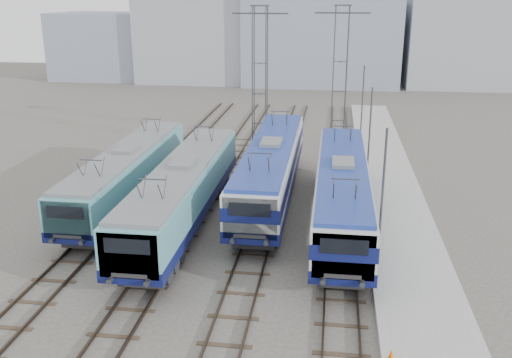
% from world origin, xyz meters
% --- Properties ---
extents(ground, '(160.00, 160.00, 0.00)m').
position_xyz_m(ground, '(0.00, 0.00, 0.00)').
color(ground, '#514C47').
extents(platform, '(4.00, 70.00, 0.30)m').
position_xyz_m(platform, '(10.20, 8.00, 0.15)').
color(platform, '#9E9E99').
rests_on(platform, ground).
extents(locomotive_far_left, '(2.76, 17.42, 3.28)m').
position_xyz_m(locomotive_far_left, '(-6.75, 8.33, 2.18)').
color(locomotive_far_left, '#0D134B').
rests_on(locomotive_far_left, ground).
extents(locomotive_center_left, '(2.92, 18.42, 3.47)m').
position_xyz_m(locomotive_center_left, '(-2.25, 5.16, 2.29)').
color(locomotive_center_left, '#0D134B').
rests_on(locomotive_center_left, ground).
extents(locomotive_center_right, '(2.99, 18.90, 3.55)m').
position_xyz_m(locomotive_center_right, '(2.25, 10.10, 2.40)').
color(locomotive_center_right, '#0D134B').
rests_on(locomotive_center_right, ground).
extents(locomotive_far_right, '(2.93, 18.54, 3.48)m').
position_xyz_m(locomotive_far_right, '(6.75, 6.41, 2.36)').
color(locomotive_far_right, '#0D134B').
rests_on(locomotive_far_right, ground).
extents(catenary_tower_west, '(4.50, 1.20, 12.00)m').
position_xyz_m(catenary_tower_west, '(0.00, 22.00, 6.64)').
color(catenary_tower_west, '#3F4247').
rests_on(catenary_tower_west, ground).
extents(catenary_tower_east, '(4.50, 1.20, 12.00)m').
position_xyz_m(catenary_tower_east, '(6.50, 24.00, 6.64)').
color(catenary_tower_east, '#3F4247').
rests_on(catenary_tower_east, ground).
extents(mast_front, '(0.12, 0.12, 7.00)m').
position_xyz_m(mast_front, '(8.60, 2.00, 3.50)').
color(mast_front, '#3F4247').
rests_on(mast_front, ground).
extents(mast_mid, '(0.12, 0.12, 7.00)m').
position_xyz_m(mast_mid, '(8.60, 14.00, 3.50)').
color(mast_mid, '#3F4247').
rests_on(mast_mid, ground).
extents(mast_rear, '(0.12, 0.12, 7.00)m').
position_xyz_m(mast_rear, '(8.60, 26.00, 3.50)').
color(mast_rear, '#3F4247').
rests_on(mast_rear, ground).
extents(safety_cone, '(0.30, 0.30, 0.52)m').
position_xyz_m(safety_cone, '(8.50, -6.59, 0.56)').
color(safety_cone, '#E15901').
rests_on(safety_cone, platform).
extents(building_west, '(18.00, 12.00, 14.00)m').
position_xyz_m(building_west, '(-14.00, 62.00, 7.00)').
color(building_west, '#9CA1AD').
rests_on(building_west, ground).
extents(building_center, '(22.00, 14.00, 18.00)m').
position_xyz_m(building_center, '(4.00, 62.00, 9.00)').
color(building_center, '#8B93A8').
rests_on(building_center, ground).
extents(building_east, '(16.00, 12.00, 12.00)m').
position_xyz_m(building_east, '(24.00, 62.00, 6.00)').
color(building_east, '#9CA1AD').
rests_on(building_east, ground).
extents(building_far_west, '(14.00, 10.00, 10.00)m').
position_xyz_m(building_far_west, '(-30.00, 62.00, 5.00)').
color(building_far_west, '#8B93A8').
rests_on(building_far_west, ground).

